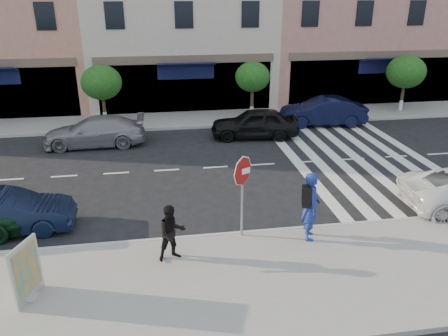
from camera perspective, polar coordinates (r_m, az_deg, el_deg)
ground at (r=14.38m, az=1.12°, el=-5.88°), size 120.00×120.00×0.00m
sidewalk_near at (r=11.24m, az=4.56°, el=-14.49°), size 60.00×4.50×0.15m
sidewalk_far at (r=24.52m, az=-3.39°, el=6.39°), size 60.00×3.00×0.15m
building_centre at (r=29.55m, az=-5.93°, el=19.72°), size 11.00×9.00×11.00m
street_tree_wb at (r=23.86m, az=-15.71°, el=10.68°), size 2.10×2.10×3.06m
street_tree_c at (r=24.26m, az=3.75°, el=11.76°), size 1.90×1.90×3.04m
street_tree_ea at (r=27.64m, az=22.68°, el=11.50°), size 2.20×2.20×3.19m
stop_sign at (r=12.05m, az=2.44°, el=-1.42°), size 0.81×0.38×2.47m
photographer at (r=12.53m, az=11.30°, el=-4.89°), size 0.64×0.83×2.02m
walker at (r=11.54m, az=-6.85°, el=-8.42°), size 0.89×0.77×1.55m
poster_board at (r=11.08m, az=-24.36°, el=-12.36°), size 0.44×0.91×1.47m
car_near_mid at (r=14.57m, az=-26.52°, el=-5.24°), size 3.88×1.46×1.27m
car_far_left at (r=21.18m, az=-16.57°, el=4.59°), size 4.63×1.90×1.34m
car_far_mid at (r=21.49m, az=4.01°, el=5.86°), size 4.40×2.20×1.44m
car_far_right at (r=24.05m, az=12.77°, el=7.21°), size 4.63×2.00×1.48m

